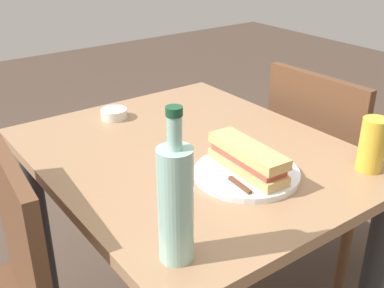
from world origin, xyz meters
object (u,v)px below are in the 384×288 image
Objects in this scene: baguette_sandwich_near at (247,158)px; knife_near at (230,178)px; plate_near at (247,173)px; olive_bowl at (114,114)px; dining_table at (192,194)px; chair_near at (326,170)px; beer_glass at (372,145)px; water_bottle at (176,202)px.

baguette_sandwich_near is 0.07m from knife_near.
olive_bowl reaches higher than plate_near.
knife_near is (-0.20, 0.04, 0.15)m from dining_table.
chair_near reaches higher than plate_near.
baguette_sandwich_near is at bearing 107.72° from chair_near.
dining_table is 0.59m from chair_near.
plate_near is 0.32m from beer_glass.
plate_near is 0.87× the size of water_bottle.
knife_near is 1.32× the size of beer_glass.
beer_glass is (-0.15, -0.27, 0.02)m from baguette_sandwich_near.
baguette_sandwich_near is 2.81× the size of olive_bowl.
water_bottle is 3.61× the size of olive_bowl.
beer_glass is at bearing -113.93° from knife_near.
beer_glass reaches higher than dining_table.
water_bottle is 2.19× the size of beer_glass.
beer_glass is 1.65× the size of olive_bowl.
dining_table is 0.51m from water_bottle.
water_bottle is 0.58m from beer_glass.
baguette_sandwich_near is 0.53m from olive_bowl.
olive_bowl is at bearing -18.59° from water_bottle.
water_bottle is at bearing 161.41° from olive_bowl.
chair_near is at bearing -73.19° from knife_near.
water_bottle is at bearing 115.86° from baguette_sandwich_near.
water_bottle reaches higher than knife_near.
water_bottle is 0.72m from olive_bowl.
olive_bowl is (0.35, 0.64, 0.26)m from chair_near.
olive_bowl is at bearing 2.70° from knife_near.
beer_glass is (-0.35, -0.29, 0.20)m from dining_table.
plate_near is at bearing -170.85° from olive_bowl.
knife_near is at bearing -177.30° from olive_bowl.
plate_near is at bearing 60.23° from beer_glass.
water_bottle reaches higher than plate_near.
olive_bowl is at bearing 9.15° from plate_near.
water_bottle is (-0.33, 0.87, 0.36)m from chair_near.
beer_glass is at bearing 139.22° from chair_near.
chair_near is 0.54m from beer_glass.
beer_glass is 0.77m from olive_bowl.
knife_near is 0.31m from water_bottle.
beer_glass reaches higher than chair_near.
baguette_sandwich_near is 0.31m from beer_glass.
plate_near is at bearing 107.72° from chair_near.
baguette_sandwich_near reaches higher than olive_bowl.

